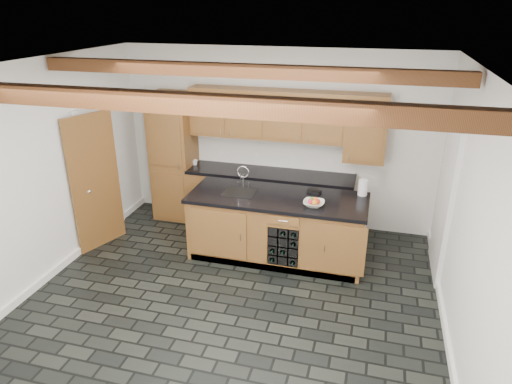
{
  "coord_description": "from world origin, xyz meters",
  "views": [
    {
      "loc": [
        1.52,
        -4.35,
        3.4
      ],
      "look_at": [
        0.12,
        0.8,
        1.17
      ],
      "focal_mm": 32.0,
      "sensor_mm": 36.0,
      "label": 1
    }
  ],
  "objects_px": {
    "kitchen_scale": "(314,191)",
    "paper_towel": "(363,188)",
    "island": "(277,227)",
    "fruit_bowl": "(314,204)"
  },
  "relations": [
    {
      "from": "kitchen_scale",
      "to": "paper_towel",
      "type": "height_order",
      "value": "paper_towel"
    },
    {
      "from": "fruit_bowl",
      "to": "paper_towel",
      "type": "bearing_deg",
      "value": 42.3
    },
    {
      "from": "kitchen_scale",
      "to": "fruit_bowl",
      "type": "distance_m",
      "value": 0.46
    },
    {
      "from": "island",
      "to": "fruit_bowl",
      "type": "bearing_deg",
      "value": -18.92
    },
    {
      "from": "island",
      "to": "paper_towel",
      "type": "relative_size",
      "value": 11.11
    },
    {
      "from": "kitchen_scale",
      "to": "paper_towel",
      "type": "bearing_deg",
      "value": 25.04
    },
    {
      "from": "fruit_bowl",
      "to": "paper_towel",
      "type": "relative_size",
      "value": 1.24
    },
    {
      "from": "fruit_bowl",
      "to": "paper_towel",
      "type": "height_order",
      "value": "paper_towel"
    },
    {
      "from": "paper_towel",
      "to": "island",
      "type": "bearing_deg",
      "value": -161.95
    },
    {
      "from": "island",
      "to": "paper_towel",
      "type": "distance_m",
      "value": 1.31
    }
  ]
}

